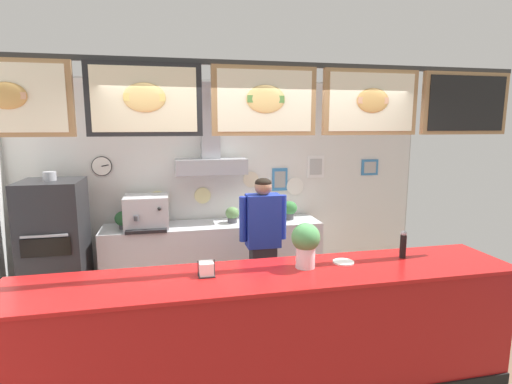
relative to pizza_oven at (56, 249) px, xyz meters
name	(u,v)px	position (x,y,z in m)	size (l,w,h in m)	color
ground_plane	(262,368)	(2.08, -1.56, -0.80)	(6.73, 6.73, 0.00)	brown
back_wall_assembly	(227,178)	(2.07, 0.48, 0.70)	(5.61, 2.41, 2.80)	#9E9E99
service_counter	(270,333)	(2.08, -1.88, -0.28)	(4.15, 0.74, 1.04)	maroon
back_prep_counter	(214,258)	(1.86, 0.25, -0.34)	(2.82, 0.59, 0.94)	silver
pizza_oven	(56,249)	(0.00, 0.00, 0.00)	(0.66, 0.74, 1.69)	#232326
shop_worker	(263,246)	(2.29, -0.74, 0.10)	(0.52, 0.22, 1.66)	#232328
espresso_machine	(147,212)	(1.02, 0.22, 0.34)	(0.54, 0.54, 0.41)	silver
potted_basil	(232,214)	(2.11, 0.25, 0.25)	(0.18, 0.18, 0.21)	#4C4C51
potted_oregano	(289,209)	(2.90, 0.27, 0.28)	(0.21, 0.21, 0.25)	#4C4C51
potted_sage	(123,219)	(0.73, 0.23, 0.26)	(0.20, 0.20, 0.22)	#4C4C51
pepper_grinder	(403,244)	(3.33, -1.76, 0.36)	(0.06, 0.06, 0.25)	black
basil_vase	(306,244)	(2.40, -1.80, 0.44)	(0.24, 0.24, 0.38)	silver
napkin_holder	(206,269)	(1.57, -1.82, 0.29)	(0.14, 0.13, 0.13)	#262628
condiment_plate	(343,262)	(2.76, -1.77, 0.24)	(0.18, 0.18, 0.01)	white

